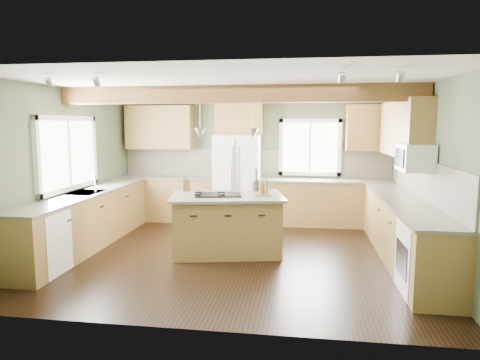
# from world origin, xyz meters

# --- Properties ---
(floor) EXTENTS (5.60, 5.60, 0.00)m
(floor) POSITION_xyz_m (0.00, 0.00, 0.00)
(floor) COLOR black
(floor) RESTS_ON ground
(ceiling) EXTENTS (5.60, 5.60, 0.00)m
(ceiling) POSITION_xyz_m (0.00, 0.00, 2.60)
(ceiling) COLOR silver
(ceiling) RESTS_ON wall_back
(wall_back) EXTENTS (5.60, 0.00, 5.60)m
(wall_back) POSITION_xyz_m (0.00, 2.50, 1.30)
(wall_back) COLOR #464D37
(wall_back) RESTS_ON ground
(wall_left) EXTENTS (0.00, 5.00, 5.00)m
(wall_left) POSITION_xyz_m (-2.80, 0.00, 1.30)
(wall_left) COLOR #464D37
(wall_left) RESTS_ON ground
(wall_right) EXTENTS (0.00, 5.00, 5.00)m
(wall_right) POSITION_xyz_m (2.80, 0.00, 1.30)
(wall_right) COLOR #464D37
(wall_right) RESTS_ON ground
(ceiling_beam) EXTENTS (5.55, 0.26, 0.26)m
(ceiling_beam) POSITION_xyz_m (0.00, 0.10, 2.47)
(ceiling_beam) COLOR #503416
(ceiling_beam) RESTS_ON ceiling
(soffit_trim) EXTENTS (5.55, 0.20, 0.10)m
(soffit_trim) POSITION_xyz_m (0.00, 2.40, 2.54)
(soffit_trim) COLOR #503416
(soffit_trim) RESTS_ON ceiling
(backsplash_back) EXTENTS (5.58, 0.03, 0.58)m
(backsplash_back) POSITION_xyz_m (0.00, 2.48, 1.21)
(backsplash_back) COLOR brown
(backsplash_back) RESTS_ON wall_back
(backsplash_right) EXTENTS (0.03, 3.70, 0.58)m
(backsplash_right) POSITION_xyz_m (2.78, 0.05, 1.21)
(backsplash_right) COLOR brown
(backsplash_right) RESTS_ON wall_right
(base_cab_back_left) EXTENTS (2.02, 0.60, 0.88)m
(base_cab_back_left) POSITION_xyz_m (-1.79, 2.20, 0.44)
(base_cab_back_left) COLOR brown
(base_cab_back_left) RESTS_ON floor
(counter_back_left) EXTENTS (2.06, 0.64, 0.04)m
(counter_back_left) POSITION_xyz_m (-1.79, 2.20, 0.90)
(counter_back_left) COLOR brown
(counter_back_left) RESTS_ON base_cab_back_left
(base_cab_back_right) EXTENTS (2.62, 0.60, 0.88)m
(base_cab_back_right) POSITION_xyz_m (1.49, 2.20, 0.44)
(base_cab_back_right) COLOR brown
(base_cab_back_right) RESTS_ON floor
(counter_back_right) EXTENTS (2.66, 0.64, 0.04)m
(counter_back_right) POSITION_xyz_m (1.49, 2.20, 0.90)
(counter_back_right) COLOR brown
(counter_back_right) RESTS_ON base_cab_back_right
(base_cab_left) EXTENTS (0.60, 3.70, 0.88)m
(base_cab_left) POSITION_xyz_m (-2.50, 0.05, 0.44)
(base_cab_left) COLOR brown
(base_cab_left) RESTS_ON floor
(counter_left) EXTENTS (0.64, 3.74, 0.04)m
(counter_left) POSITION_xyz_m (-2.50, 0.05, 0.90)
(counter_left) COLOR brown
(counter_left) RESTS_ON base_cab_left
(base_cab_right) EXTENTS (0.60, 3.70, 0.88)m
(base_cab_right) POSITION_xyz_m (2.50, 0.05, 0.44)
(base_cab_right) COLOR brown
(base_cab_right) RESTS_ON floor
(counter_right) EXTENTS (0.64, 3.74, 0.04)m
(counter_right) POSITION_xyz_m (2.50, 0.05, 0.90)
(counter_right) COLOR brown
(counter_right) RESTS_ON base_cab_right
(upper_cab_back_left) EXTENTS (1.40, 0.35, 0.90)m
(upper_cab_back_left) POSITION_xyz_m (-1.99, 2.33, 1.95)
(upper_cab_back_left) COLOR brown
(upper_cab_back_left) RESTS_ON wall_back
(upper_cab_over_fridge) EXTENTS (0.96, 0.35, 0.70)m
(upper_cab_over_fridge) POSITION_xyz_m (-0.30, 2.33, 2.15)
(upper_cab_over_fridge) COLOR brown
(upper_cab_over_fridge) RESTS_ON wall_back
(upper_cab_right) EXTENTS (0.35, 2.20, 0.90)m
(upper_cab_right) POSITION_xyz_m (2.62, 0.90, 1.95)
(upper_cab_right) COLOR brown
(upper_cab_right) RESTS_ON wall_right
(upper_cab_back_corner) EXTENTS (0.90, 0.35, 0.90)m
(upper_cab_back_corner) POSITION_xyz_m (2.30, 2.33, 1.95)
(upper_cab_back_corner) COLOR brown
(upper_cab_back_corner) RESTS_ON wall_back
(window_left) EXTENTS (0.04, 1.60, 1.05)m
(window_left) POSITION_xyz_m (-2.78, 0.05, 1.55)
(window_left) COLOR white
(window_left) RESTS_ON wall_left
(window_back) EXTENTS (1.10, 0.04, 1.00)m
(window_back) POSITION_xyz_m (1.15, 2.48, 1.55)
(window_back) COLOR white
(window_back) RESTS_ON wall_back
(sink) EXTENTS (0.50, 0.65, 0.03)m
(sink) POSITION_xyz_m (-2.50, 0.05, 0.91)
(sink) COLOR #262628
(sink) RESTS_ON counter_left
(faucet) EXTENTS (0.02, 0.02, 0.28)m
(faucet) POSITION_xyz_m (-2.32, 0.05, 1.05)
(faucet) COLOR #B2B2B7
(faucet) RESTS_ON sink
(dishwasher) EXTENTS (0.60, 0.60, 0.84)m
(dishwasher) POSITION_xyz_m (-2.49, -1.25, 0.43)
(dishwasher) COLOR white
(dishwasher) RESTS_ON floor
(oven) EXTENTS (0.60, 0.72, 0.84)m
(oven) POSITION_xyz_m (2.49, -1.25, 0.43)
(oven) COLOR white
(oven) RESTS_ON floor
(microwave) EXTENTS (0.40, 0.70, 0.38)m
(microwave) POSITION_xyz_m (2.58, -0.05, 1.55)
(microwave) COLOR white
(microwave) RESTS_ON wall_right
(pendant_left) EXTENTS (0.18, 0.18, 0.16)m
(pendant_left) POSITION_xyz_m (-0.56, 0.02, 1.88)
(pendant_left) COLOR #B2B2B7
(pendant_left) RESTS_ON ceiling
(pendant_right) EXTENTS (0.18, 0.18, 0.16)m
(pendant_right) POSITION_xyz_m (0.24, 0.18, 1.88)
(pendant_right) COLOR #B2B2B7
(pendant_right) RESTS_ON ceiling
(refrigerator) EXTENTS (0.90, 0.74, 1.80)m
(refrigerator) POSITION_xyz_m (-0.30, 2.12, 0.90)
(refrigerator) COLOR white
(refrigerator) RESTS_ON floor
(island) EXTENTS (1.79, 1.29, 0.88)m
(island) POSITION_xyz_m (-0.16, 0.10, 0.44)
(island) COLOR brown
(island) RESTS_ON floor
(island_top) EXTENTS (1.91, 1.42, 0.04)m
(island_top) POSITION_xyz_m (-0.16, 0.10, 0.90)
(island_top) COLOR brown
(island_top) RESTS_ON island
(cooktop) EXTENTS (0.78, 0.60, 0.02)m
(cooktop) POSITION_xyz_m (-0.29, 0.07, 0.93)
(cooktop) COLOR black
(cooktop) RESTS_ON island_top
(knife_block) EXTENTS (0.13, 0.11, 0.19)m
(knife_block) POSITION_xyz_m (-0.89, 0.39, 1.01)
(knife_block) COLOR brown
(knife_block) RESTS_ON island_top
(utensil_crock) EXTENTS (0.13, 0.13, 0.17)m
(utensil_crock) POSITION_xyz_m (0.25, 0.60, 1.00)
(utensil_crock) COLOR #3F3A32
(utensil_crock) RESTS_ON island_top
(bottle_tray) EXTENTS (0.35, 0.35, 0.24)m
(bottle_tray) POSITION_xyz_m (0.41, 0.18, 1.04)
(bottle_tray) COLOR brown
(bottle_tray) RESTS_ON island_top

